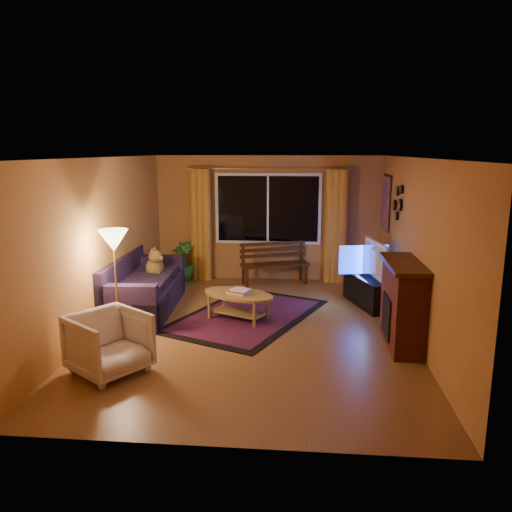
# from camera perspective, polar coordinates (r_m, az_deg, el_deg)

# --- Properties ---
(floor) EXTENTS (4.50, 6.00, 0.02)m
(floor) POSITION_cam_1_polar(r_m,az_deg,el_deg) (7.47, -0.21, -8.47)
(floor) COLOR brown
(floor) RESTS_ON ground
(ceiling) EXTENTS (4.50, 6.00, 0.02)m
(ceiling) POSITION_cam_1_polar(r_m,az_deg,el_deg) (6.99, -0.22, 11.26)
(ceiling) COLOR white
(ceiling) RESTS_ON ground
(wall_back) EXTENTS (4.50, 0.02, 2.50)m
(wall_back) POSITION_cam_1_polar(r_m,az_deg,el_deg) (10.09, 1.38, 4.31)
(wall_back) COLOR #BD7A39
(wall_back) RESTS_ON ground
(wall_left) EXTENTS (0.02, 6.00, 2.50)m
(wall_left) POSITION_cam_1_polar(r_m,az_deg,el_deg) (7.67, -17.29, 1.31)
(wall_left) COLOR #BD7A39
(wall_left) RESTS_ON ground
(wall_right) EXTENTS (0.02, 6.00, 2.50)m
(wall_right) POSITION_cam_1_polar(r_m,az_deg,el_deg) (7.27, 17.81, 0.72)
(wall_right) COLOR #BD7A39
(wall_right) RESTS_ON ground
(window) EXTENTS (2.00, 0.02, 1.30)m
(window) POSITION_cam_1_polar(r_m,az_deg,el_deg) (10.00, 1.36, 5.40)
(window) COLOR black
(window) RESTS_ON wall_back
(curtain_rod) EXTENTS (3.20, 0.03, 0.03)m
(curtain_rod) POSITION_cam_1_polar(r_m,az_deg,el_deg) (9.89, 1.37, 9.98)
(curtain_rod) COLOR #BF8C3F
(curtain_rod) RESTS_ON wall_back
(curtain_left) EXTENTS (0.36, 0.36, 2.24)m
(curtain_left) POSITION_cam_1_polar(r_m,az_deg,el_deg) (10.15, -6.31, 3.55)
(curtain_left) COLOR orange
(curtain_left) RESTS_ON ground
(curtain_right) EXTENTS (0.36, 0.36, 2.24)m
(curtain_right) POSITION_cam_1_polar(r_m,az_deg,el_deg) (9.98, 9.10, 3.33)
(curtain_right) COLOR orange
(curtain_right) RESTS_ON ground
(bench) EXTENTS (1.39, 0.82, 0.40)m
(bench) POSITION_cam_1_polar(r_m,az_deg,el_deg) (9.85, 2.16, -2.10)
(bench) COLOR #311704
(bench) RESTS_ON ground
(potted_plant) EXTENTS (0.56, 0.56, 0.80)m
(potted_plant) POSITION_cam_1_polar(r_m,az_deg,el_deg) (10.15, -8.35, -0.65)
(potted_plant) COLOR #235B1E
(potted_plant) RESTS_ON ground
(sofa) EXTENTS (1.06, 2.26, 0.90)m
(sofa) POSITION_cam_1_polar(r_m,az_deg,el_deg) (8.38, -12.75, -3.18)
(sofa) COLOR black
(sofa) RESTS_ON ground
(dog) EXTENTS (0.41, 0.47, 0.43)m
(dog) POSITION_cam_1_polar(r_m,az_deg,el_deg) (8.78, -11.52, -1.03)
(dog) COLOR olive
(dog) RESTS_ON sofa
(armchair) EXTENTS (1.06, 1.07, 0.81)m
(armchair) POSITION_cam_1_polar(r_m,az_deg,el_deg) (6.20, -16.46, -9.24)
(armchair) COLOR beige
(armchair) RESTS_ON ground
(floor_lamp) EXTENTS (0.33, 0.33, 1.56)m
(floor_lamp) POSITION_cam_1_polar(r_m,az_deg,el_deg) (7.16, -15.70, -3.20)
(floor_lamp) COLOR #BF8C3F
(floor_lamp) RESTS_ON ground
(rug) EXTENTS (2.67, 3.18, 0.02)m
(rug) POSITION_cam_1_polar(r_m,az_deg,el_deg) (8.03, -1.04, -6.82)
(rug) COLOR maroon
(rug) RESTS_ON ground
(coffee_table) EXTENTS (1.57, 1.57, 0.43)m
(coffee_table) POSITION_cam_1_polar(r_m,az_deg,el_deg) (7.81, -2.03, -5.78)
(coffee_table) COLOR #A9803A
(coffee_table) RESTS_ON ground
(tv_console) EXTENTS (0.75, 1.25, 0.50)m
(tv_console) POSITION_cam_1_polar(r_m,az_deg,el_deg) (8.72, 12.70, -3.96)
(tv_console) COLOR black
(tv_console) RESTS_ON ground
(television) EXTENTS (0.33, 1.07, 0.61)m
(television) POSITION_cam_1_polar(r_m,az_deg,el_deg) (8.58, 12.87, -0.41)
(television) COLOR black
(television) RESTS_ON tv_console
(fireplace) EXTENTS (0.40, 1.20, 1.10)m
(fireplace) POSITION_cam_1_polar(r_m,az_deg,el_deg) (7.02, 16.46, -5.50)
(fireplace) COLOR maroon
(fireplace) RESTS_ON ground
(mirror_cluster) EXTENTS (0.06, 0.60, 0.56)m
(mirror_cluster) POSITION_cam_1_polar(r_m,az_deg,el_deg) (8.45, 15.83, 6.12)
(mirror_cluster) COLOR black
(mirror_cluster) RESTS_ON wall_right
(painting) EXTENTS (0.04, 0.76, 0.96)m
(painting) POSITION_cam_1_polar(r_m,az_deg,el_deg) (9.59, 14.60, 5.94)
(painting) COLOR orange
(painting) RESTS_ON wall_right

